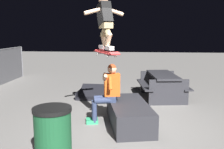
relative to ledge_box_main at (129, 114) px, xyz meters
The scene contains 8 objects.
ground_plane 0.32m from the ledge_box_main, 161.87° to the left, with size 40.00×40.00×0.00m, color slate.
ledge_box_main is the anchor object (origin of this frame).
person_sitting_on_ledge 0.71m from the ledge_box_main, 74.47° to the left, with size 0.59×0.78×1.32m.
skateboard 1.42m from the ledge_box_main, 86.77° to the left, with size 0.99×0.66×0.13m.
skater_airborne 2.09m from the ledge_box_main, 81.59° to the left, with size 0.63×0.82×1.12m.
kicker_ramp 2.61m from the ledge_box_main, 26.93° to the left, with size 1.01×0.93×0.43m.
picnic_table_back 2.59m from the ledge_box_main, 21.72° to the right, with size 1.86×1.54×0.75m.
trash_bin 2.14m from the ledge_box_main, 148.46° to the left, with size 0.59×0.59×0.90m.
Camera 1 is at (-5.29, -0.18, 2.03)m, focal length 41.93 mm.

